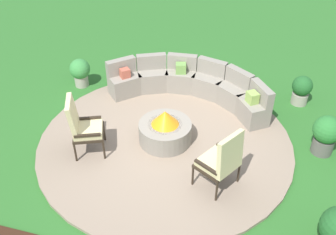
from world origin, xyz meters
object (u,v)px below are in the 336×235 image
object	(u,v)px
fire_pit	(165,130)
lounge_chair_front_right	(222,160)
potted_plant_1	(80,71)
potted_plant_3	(326,133)
curved_stone_bench	(191,85)
lounge_chair_front_left	(82,125)
potted_plant_2	(302,89)

from	to	relation	value
fire_pit	lounge_chair_front_right	world-z (taller)	lounge_chair_front_right
potted_plant_1	potted_plant_3	bearing A→B (deg)	-10.38
curved_stone_bench	lounge_chair_front_right	world-z (taller)	lounge_chair_front_right
lounge_chair_front_left	potted_plant_1	distance (m)	2.41
potted_plant_1	potted_plant_2	size ratio (longest dim) A/B	1.02
lounge_chair_front_left	potted_plant_2	bearing A→B (deg)	103.47
curved_stone_bench	lounge_chair_front_left	distance (m)	2.64
fire_pit	curved_stone_bench	size ratio (longest dim) A/B	0.28
potted_plant_3	lounge_chair_front_left	bearing A→B (deg)	-164.22
lounge_chair_front_right	potted_plant_3	world-z (taller)	lounge_chair_front_right
curved_stone_bench	lounge_chair_front_right	distance (m)	2.64
fire_pit	potted_plant_1	xyz separation A→B (m)	(-2.41, 1.47, 0.06)
potted_plant_1	potted_plant_2	distance (m)	4.87
fire_pit	potted_plant_3	size ratio (longest dim) A/B	1.27
fire_pit	potted_plant_3	world-z (taller)	potted_plant_3
lounge_chair_front_left	potted_plant_1	bearing A→B (deg)	-175.03
curved_stone_bench	lounge_chair_front_left	xyz separation A→B (m)	(-1.45, -2.20, 0.26)
curved_stone_bench	potted_plant_1	world-z (taller)	curved_stone_bench
lounge_chair_front_left	potted_plant_3	world-z (taller)	lounge_chair_front_left
potted_plant_2	potted_plant_1	bearing A→B (deg)	-173.20
lounge_chair_front_right	potted_plant_2	size ratio (longest dim) A/B	1.71
lounge_chair_front_left	potted_plant_3	bearing A→B (deg)	83.31
potted_plant_1	lounge_chair_front_right	bearing A→B (deg)	-33.27
fire_pit	lounge_chair_front_right	bearing A→B (deg)	-36.85
lounge_chair_front_left	lounge_chair_front_right	distance (m)	2.48
fire_pit	potted_plant_2	bearing A→B (deg)	40.23
fire_pit	lounge_chair_front_left	distance (m)	1.49
lounge_chair_front_right	potted_plant_1	distance (m)	4.29
curved_stone_bench	potted_plant_1	distance (m)	2.55
fire_pit	potted_plant_3	bearing A→B (deg)	10.31
lounge_chair_front_left	lounge_chair_front_right	bearing A→B (deg)	62.42
potted_plant_1	lounge_chair_front_left	bearing A→B (deg)	-62.56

